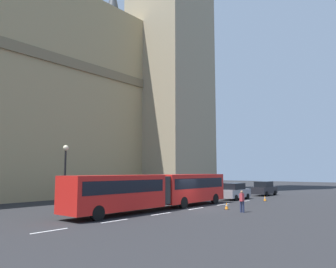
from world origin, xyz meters
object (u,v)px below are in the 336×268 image
(sedan_trailing, at_px, (264,189))
(traffic_cone_middle, at_px, (265,198))
(street_lamp, at_px, (65,173))
(traffic_cone_west, at_px, (227,206))
(articulated_bus, at_px, (157,189))
(sedan_lead, at_px, (235,191))
(pedestrian_near_cones, at_px, (242,201))

(sedan_trailing, height_order, traffic_cone_middle, sedan_trailing)
(sedan_trailing, bearing_deg, street_lamp, 170.01)
(traffic_cone_middle, distance_m, street_lamp, 21.20)
(traffic_cone_west, relative_size, street_lamp, 0.11)
(articulated_bus, xyz_separation_m, sedan_lead, (13.08, -0.22, -0.83))
(sedan_lead, relative_size, traffic_cone_middle, 7.59)
(sedan_trailing, xyz_separation_m, pedestrian_near_cones, (-18.30, -6.01, -0.00))
(sedan_lead, xyz_separation_m, traffic_cone_middle, (0.32, -3.43, -0.63))
(sedan_lead, height_order, street_lamp, street_lamp)
(sedan_lead, xyz_separation_m, pedestrian_near_cones, (-10.19, -6.06, -0.00))
(articulated_bus, relative_size, sedan_lead, 3.99)
(articulated_bus, relative_size, street_lamp, 3.34)
(street_lamp, bearing_deg, sedan_lead, -13.95)
(articulated_bus, bearing_deg, street_lamp, 142.91)
(articulated_bus, height_order, sedan_lead, articulated_bus)
(articulated_bus, xyz_separation_m, pedestrian_near_cones, (2.89, -6.28, -0.83))
(sedan_trailing, bearing_deg, pedestrian_near_cones, -161.83)
(traffic_cone_middle, bearing_deg, sedan_trailing, 23.44)
(articulated_bus, height_order, traffic_cone_middle, articulated_bus)
(articulated_bus, distance_m, pedestrian_near_cones, 6.97)
(street_lamp, bearing_deg, sedan_trailing, -9.99)
(articulated_bus, relative_size, pedestrian_near_cones, 10.40)
(sedan_trailing, bearing_deg, sedan_lead, 179.62)
(sedan_lead, xyz_separation_m, street_lamp, (-19.05, 4.73, 2.14))
(pedestrian_near_cones, bearing_deg, traffic_cone_middle, 14.05)
(sedan_lead, bearing_deg, articulated_bus, 179.02)
(pedestrian_near_cones, bearing_deg, sedan_trailing, 18.17)
(sedan_lead, height_order, pedestrian_near_cones, sedan_lead)
(sedan_lead, relative_size, street_lamp, 0.83)
(articulated_bus, relative_size, traffic_cone_west, 30.30)
(pedestrian_near_cones, bearing_deg, street_lamp, 129.38)
(traffic_cone_middle, bearing_deg, pedestrian_near_cones, -165.95)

